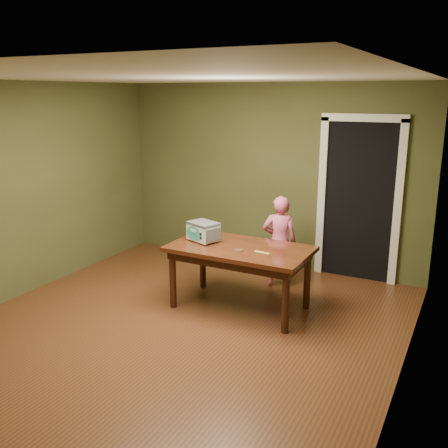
# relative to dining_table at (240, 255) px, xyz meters

# --- Properties ---
(floor) EXTENTS (5.00, 5.00, 0.00)m
(floor) POSITION_rel_dining_table_xyz_m (-0.34, -0.85, -0.65)
(floor) COLOR brown
(floor) RESTS_ON ground
(room_shell) EXTENTS (4.52, 5.02, 2.61)m
(room_shell) POSITION_rel_dining_table_xyz_m (-0.34, -0.85, 1.06)
(room_shell) COLOR #4A522C
(room_shell) RESTS_ON ground
(doorway) EXTENTS (1.10, 0.66, 2.25)m
(doorway) POSITION_rel_dining_table_xyz_m (0.96, 1.93, 0.41)
(doorway) COLOR black
(doorway) RESTS_ON ground
(dining_table) EXTENTS (1.60, 0.91, 0.75)m
(dining_table) POSITION_rel_dining_table_xyz_m (0.00, 0.00, 0.00)
(dining_table) COLOR #33160B
(dining_table) RESTS_ON floor
(toy_oven) EXTENTS (0.43, 0.36, 0.23)m
(toy_oven) POSITION_rel_dining_table_xyz_m (-0.49, 0.01, 0.23)
(toy_oven) COLOR #4C4F54
(toy_oven) RESTS_ON dining_table
(baking_pan) EXTENTS (0.10, 0.10, 0.02)m
(baking_pan) POSITION_rel_dining_table_xyz_m (0.06, -0.17, 0.11)
(baking_pan) COLOR silver
(baking_pan) RESTS_ON dining_table
(spatula) EXTENTS (0.18, 0.04, 0.01)m
(spatula) POSITION_rel_dining_table_xyz_m (0.31, -0.09, 0.10)
(spatula) COLOR #FFFC6E
(spatula) RESTS_ON dining_table
(child) EXTENTS (0.51, 0.43, 1.20)m
(child) POSITION_rel_dining_table_xyz_m (0.15, 0.86, -0.05)
(child) COLOR #E35D8C
(child) RESTS_ON floor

